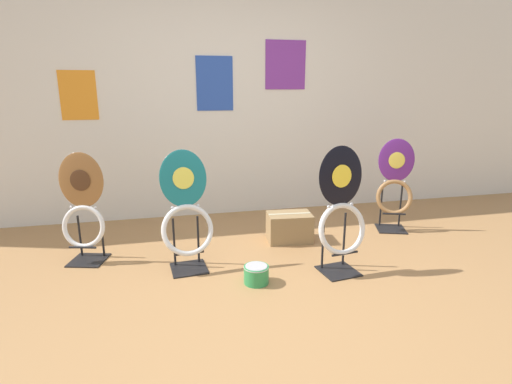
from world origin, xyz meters
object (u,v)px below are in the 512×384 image
(toilet_seat_display_jazz_black, at_px, (341,214))
(storage_box, at_px, (289,227))
(paint_can, at_px, (256,274))
(toilet_seat_display_woodgrain, at_px, (83,212))
(toilet_seat_display_purple_note, at_px, (395,186))
(toilet_seat_display_teal_sax, at_px, (186,217))

(toilet_seat_display_jazz_black, distance_m, storage_box, 0.82)
(storage_box, bearing_deg, paint_can, -123.17)
(toilet_seat_display_woodgrain, bearing_deg, toilet_seat_display_jazz_black, -18.53)
(toilet_seat_display_purple_note, distance_m, toilet_seat_display_woodgrain, 2.91)
(toilet_seat_display_purple_note, relative_size, paint_can, 4.91)
(toilet_seat_display_jazz_black, height_order, storage_box, toilet_seat_display_jazz_black)
(toilet_seat_display_jazz_black, bearing_deg, toilet_seat_display_purple_note, 39.79)
(toilet_seat_display_teal_sax, xyz_separation_m, toilet_seat_display_woodgrain, (-0.82, 0.33, -0.01))
(toilet_seat_display_jazz_black, xyz_separation_m, toilet_seat_display_purple_note, (0.94, 0.78, -0.03))
(toilet_seat_display_purple_note, bearing_deg, toilet_seat_display_teal_sax, -167.89)
(storage_box, bearing_deg, toilet_seat_display_purple_note, 2.84)
(paint_can, xyz_separation_m, storage_box, (0.50, 0.76, 0.06))
(toilet_seat_display_woodgrain, xyz_separation_m, storage_box, (1.80, 0.06, -0.30))
(paint_can, distance_m, storage_box, 0.91)
(toilet_seat_display_purple_note, xyz_separation_m, toilet_seat_display_woodgrain, (-2.91, -0.12, -0.02))
(toilet_seat_display_teal_sax, distance_m, toilet_seat_display_jazz_black, 1.20)
(toilet_seat_display_teal_sax, bearing_deg, toilet_seat_display_jazz_black, -15.99)
(paint_can, height_order, storage_box, storage_box)
(toilet_seat_display_teal_sax, relative_size, paint_can, 5.02)
(toilet_seat_display_purple_note, bearing_deg, toilet_seat_display_jazz_black, -140.21)
(toilet_seat_display_teal_sax, height_order, paint_can, toilet_seat_display_teal_sax)
(toilet_seat_display_jazz_black, height_order, paint_can, toilet_seat_display_jazz_black)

